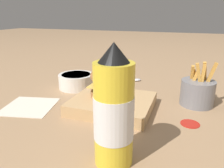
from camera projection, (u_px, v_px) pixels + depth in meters
name	position (u px, v px, depth m)	size (l,w,h in m)	color
ground_plane	(107.00, 108.00, 0.72)	(6.00, 6.00, 0.00)	#9E7A56
serving_board	(112.00, 104.00, 0.70)	(0.25, 0.22, 0.04)	tan
burger	(105.00, 82.00, 0.70)	(0.10, 0.10, 0.10)	#9E6638
ketchup_bottle	(114.00, 112.00, 0.43)	(0.08, 0.08, 0.25)	yellow
fries_basket	(197.00, 92.00, 0.73)	(0.11, 0.11, 0.15)	slate
side_bowl	(76.00, 81.00, 0.90)	(0.14, 0.14, 0.06)	silver
spoon	(129.00, 81.00, 0.99)	(0.16, 0.13, 0.01)	silver
ketchup_puddle	(190.00, 123.00, 0.61)	(0.05, 0.05, 0.00)	#B21E14
parchment_square	(29.00, 106.00, 0.73)	(0.19, 0.19, 0.00)	beige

